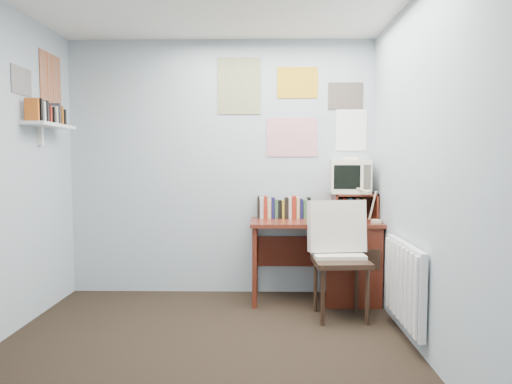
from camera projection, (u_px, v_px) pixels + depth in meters
ground at (197, 371)px, 2.86m from camera, size 3.50×3.50×0.00m
back_wall at (221, 168)px, 4.52m from camera, size 3.00×0.02×2.50m
right_wall at (442, 173)px, 2.75m from camera, size 0.02×3.50×2.50m
desk at (343, 258)px, 4.29m from camera, size 1.20×0.55×0.76m
desk_chair at (341, 262)px, 3.80m from camera, size 0.51×0.49×0.96m
desk_lamp at (377, 202)px, 4.11m from camera, size 0.30×0.28×0.37m
tv_riser at (354, 206)px, 4.36m from camera, size 0.40×0.30×0.25m
crt_tv at (350, 175)px, 4.36m from camera, size 0.40×0.37×0.35m
book_row at (288, 207)px, 4.45m from camera, size 0.60×0.14×0.22m
radiator at (404, 283)px, 3.36m from camera, size 0.09×0.80×0.60m
wall_shelf at (49, 125)px, 3.87m from camera, size 0.20×0.62×0.24m
posters_back at (292, 106)px, 4.46m from camera, size 1.20×0.01×0.90m
posters_left at (37, 80)px, 3.84m from camera, size 0.01×0.70×0.60m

